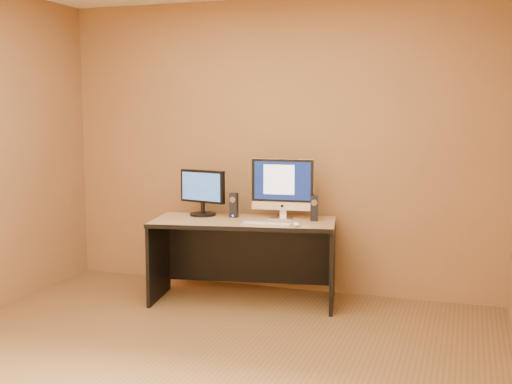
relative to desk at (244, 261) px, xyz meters
The scene contains 11 objects.
floor 1.52m from the desk, 85.22° to the right, with size 4.00×4.00×0.00m, color brown.
walls 1.76m from the desk, 85.22° to the right, with size 4.00×4.00×2.60m, color olive, non-canonical shape.
desk is the anchor object (origin of this frame).
imac 0.70m from the desk, 32.41° to the left, with size 0.54×0.20×0.52m, color silver, non-canonical shape.
second_monitor 0.70m from the desk, 163.93° to the left, with size 0.46×0.23×0.40m, color black, non-canonical shape.
speaker_left 0.49m from the desk, 138.00° to the left, with size 0.06×0.07×0.21m, color black, non-canonical shape.
speaker_right 0.75m from the desk, 15.55° to the left, with size 0.06×0.07×0.21m, color black, non-canonical shape.
keyboard 0.46m from the desk, 31.68° to the right, with size 0.41×0.11×0.02m, color silver.
mouse 0.63m from the desk, 15.39° to the right, with size 0.06×0.10×0.03m, color white.
cable_a 0.55m from the desk, 44.08° to the left, with size 0.01×0.01×0.21m, color black.
cable_b 0.50m from the desk, 51.41° to the left, with size 0.01×0.01×0.17m, color black.
Camera 1 is at (1.65, -3.52, 1.61)m, focal length 45.00 mm.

